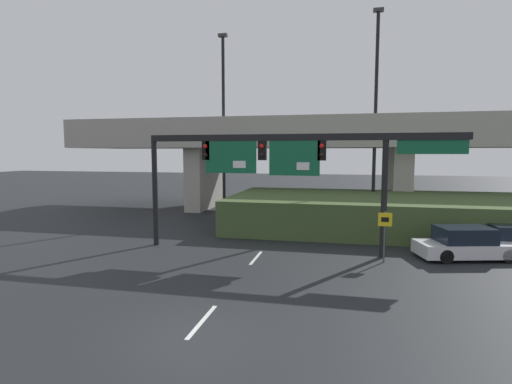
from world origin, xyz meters
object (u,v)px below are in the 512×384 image
at_px(signal_gantry, 283,157).
at_px(highway_light_pole_far, 376,112).
at_px(speed_limit_sign, 385,229).
at_px(parked_sedan_near_right, 466,244).
at_px(highway_light_pole_near, 224,121).

xyz_separation_m(signal_gantry, highway_light_pole_far, (4.94, 10.38, 3.06)).
distance_m(speed_limit_sign, highway_light_pole_far, 12.92).
bearing_deg(highway_light_pole_far, parked_sedan_near_right, -69.76).
relative_size(signal_gantry, speed_limit_sign, 6.64).
xyz_separation_m(highway_light_pole_near, parked_sedan_near_right, (15.01, -10.46, -6.69)).
bearing_deg(highway_light_pole_near, parked_sedan_near_right, -34.86).
height_order(highway_light_pole_far, parked_sedan_near_right, highway_light_pole_far).
bearing_deg(speed_limit_sign, signal_gantry, 169.02).
xyz_separation_m(speed_limit_sign, highway_light_pole_far, (0.21, 11.29, 6.26)).
bearing_deg(signal_gantry, highway_light_pole_far, 64.53).
distance_m(signal_gantry, parked_sedan_near_right, 9.46).
bearing_deg(highway_light_pole_far, highway_light_pole_near, 176.46).
height_order(speed_limit_sign, parked_sedan_near_right, speed_limit_sign).
bearing_deg(highway_light_pole_near, speed_limit_sign, -46.95).
bearing_deg(parked_sedan_near_right, speed_limit_sign, -172.17).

